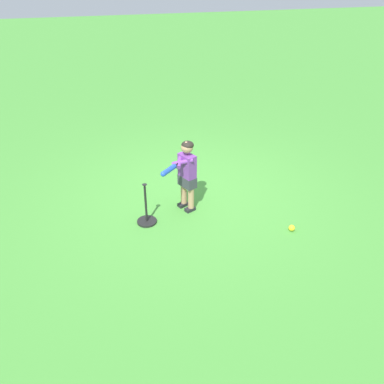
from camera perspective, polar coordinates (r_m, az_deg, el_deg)
ground_plane at (r=6.54m, az=0.30°, el=-0.38°), size 40.00×40.00×0.00m
child_batter at (r=5.87m, az=-0.84°, el=3.01°), size 0.58×0.65×1.08m
play_ball_far_left at (r=5.88m, az=13.55°, el=-4.83°), size 0.09×0.09×0.09m
batting_tee at (r=5.88m, az=-6.26°, el=-3.33°), size 0.28×0.28×0.62m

